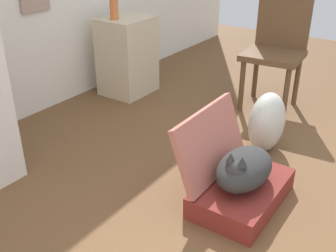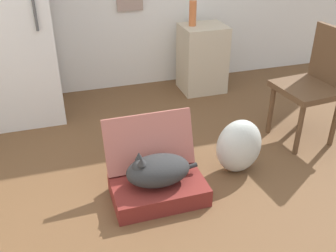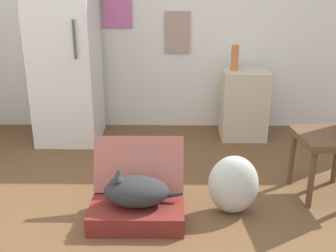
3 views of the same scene
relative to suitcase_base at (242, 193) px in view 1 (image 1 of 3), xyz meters
name	(u,v)px [view 1 (image 1 of 3)]	position (x,y,z in m)	size (l,w,h in m)	color
ground_plane	(288,190)	(0.27, -0.19, -0.07)	(7.68, 7.68, 0.00)	brown
suitcase_base	(242,193)	(0.00, 0.00, 0.00)	(0.64, 0.41, 0.13)	maroon
suitcase_lid	(211,143)	(0.00, 0.22, 0.26)	(0.64, 0.41, 0.04)	#B26356
cat	(244,169)	(-0.01, 0.00, 0.17)	(0.52, 0.28, 0.25)	#2D2D2D
plastic_bag_white	(267,122)	(0.67, 0.14, 0.15)	(0.35, 0.24, 0.43)	silver
side_table	(127,56)	(0.98, 1.66, 0.29)	(0.46, 0.40, 0.72)	beige
vase_tall	(114,5)	(0.87, 1.69, 0.78)	(0.07, 0.07, 0.25)	#CC6B38
chair	(276,47)	(1.48, 0.41, 0.46)	(0.50, 0.51, 0.96)	brown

